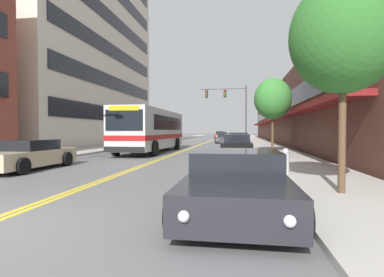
{
  "coord_description": "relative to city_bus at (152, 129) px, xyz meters",
  "views": [
    {
      "loc": [
        4.38,
        -4.3,
        1.63
      ],
      "look_at": [
        -0.25,
        25.03,
        0.82
      ],
      "focal_mm": 28.0,
      "sensor_mm": 36.0,
      "label": 1
    }
  ],
  "objects": [
    {
      "name": "car_dark_grey_moving_third",
      "position": [
        4.51,
        16.65,
        -1.18
      ],
      "size": [
        1.99,
        4.2,
        1.22
      ],
      "color": "#38383D",
      "rests_on": "ground_plane"
    },
    {
      "name": "sidewalk_left",
      "position": [
        -4.96,
        19.4,
        -1.68
      ],
      "size": [
        3.15,
        106.0,
        0.14
      ],
      "color": "#B2ADA5",
      "rests_on": "ground_plane"
    },
    {
      "name": "car_charcoal_parked_right_foreground",
      "position": [
        6.45,
        -16.01,
        -1.18
      ],
      "size": [
        2.19,
        4.14,
        1.22
      ],
      "color": "#232328",
      "rests_on": "ground_plane"
    },
    {
      "name": "car_navy_parked_left_near",
      "position": [
        -2.24,
        13.31,
        -1.16
      ],
      "size": [
        2.15,
        4.64,
        1.24
      ],
      "color": "#19234C",
      "rests_on": "ground_plane"
    },
    {
      "name": "car_beige_parked_left_mid",
      "position": [
        -2.27,
        -10.69,
        -1.17
      ],
      "size": [
        2.16,
        4.69,
        1.23
      ],
      "color": "#BCAD89",
      "rests_on": "ground_plane"
    },
    {
      "name": "ground_plane",
      "position": [
        2.11,
        19.4,
        -1.75
      ],
      "size": [
        240.0,
        240.0,
        0.0
      ],
      "primitive_type": "plane",
      "color": "slate"
    },
    {
      "name": "car_silver_moving_second",
      "position": [
        3.85,
        25.71,
        -1.12
      ],
      "size": [
        1.98,
        4.28,
        1.38
      ],
      "color": "#B7B7BC",
      "rests_on": "ground_plane"
    },
    {
      "name": "fire_hydrant",
      "position": [
        8.06,
        -11.35,
        -1.18
      ],
      "size": [
        0.34,
        0.26,
        0.88
      ],
      "color": "#B7B7BC",
      "rests_on": "sidewalk_right"
    },
    {
      "name": "car_red_moving_lead",
      "position": [
        2.72,
        37.92,
        -1.08
      ],
      "size": [
        2.0,
        4.41,
        1.45
      ],
      "color": "maroon",
      "rests_on": "ground_plane"
    },
    {
      "name": "street_tree_right_near",
      "position": [
        8.92,
        -14.33,
        2.1
      ],
      "size": [
        2.49,
        2.49,
        5.1
      ],
      "color": "brown",
      "rests_on": "sidewalk_right"
    },
    {
      "name": "street_tree_right_mid",
      "position": [
        8.71,
        -1.2,
        1.99
      ],
      "size": [
        2.48,
        2.48,
        4.97
      ],
      "color": "brown",
      "rests_on": "sidewalk_right"
    },
    {
      "name": "sidewalk_right",
      "position": [
        9.19,
        19.4,
        -1.68
      ],
      "size": [
        3.15,
        106.0,
        0.14
      ],
      "color": "#B2ADA5",
      "rests_on": "ground_plane"
    },
    {
      "name": "car_white_parked_right_end",
      "position": [
        6.38,
        12.72,
        -1.18
      ],
      "size": [
        2.04,
        4.41,
        1.2
      ],
      "color": "white",
      "rests_on": "ground_plane"
    },
    {
      "name": "car_slate_blue_parked_right_far",
      "position": [
        6.44,
        4.97,
        -1.09
      ],
      "size": [
        2.12,
        4.69,
        1.43
      ],
      "color": "#475675",
      "rests_on": "ground_plane"
    },
    {
      "name": "city_bus",
      "position": [
        0.0,
        0.0,
        0.0
      ],
      "size": [
        2.84,
        11.17,
        3.09
      ],
      "color": "silver",
      "rests_on": "ground_plane"
    },
    {
      "name": "office_tower_left",
      "position": [
        -12.77,
        8.73,
        9.92
      ],
      "size": [
        12.08,
        24.85,
        23.33
      ],
      "color": "beige",
      "rests_on": "ground_plane"
    },
    {
      "name": "traffic_signal_mast",
      "position": [
        5.44,
        15.15,
        3.27
      ],
      "size": [
        5.77,
        0.38,
        7.08
      ],
      "color": "#47474C",
      "rests_on": "ground_plane"
    },
    {
      "name": "car_black_parked_right_mid",
      "position": [
        6.36,
        -2.98,
        -1.11
      ],
      "size": [
        2.08,
        4.45,
        1.38
      ],
      "color": "black",
      "rests_on": "ground_plane"
    },
    {
      "name": "storefront_row_right",
      "position": [
        14.98,
        19.4,
        1.78
      ],
      "size": [
        9.1,
        68.0,
        7.06
      ],
      "color": "brown",
      "rests_on": "ground_plane"
    },
    {
      "name": "centre_line",
      "position": [
        2.11,
        19.4,
        -1.75
      ],
      "size": [
        0.34,
        106.0,
        0.01
      ],
      "color": "yellow",
      "rests_on": "ground_plane"
    }
  ]
}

